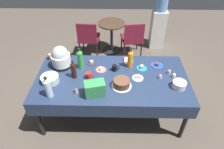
{
  "coord_description": "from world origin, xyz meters",
  "views": [
    {
      "loc": [
        0.05,
        -2.16,
        2.6
      ],
      "look_at": [
        0.0,
        0.0,
        0.8
      ],
      "focal_mm": 31.44,
      "sensor_mm": 36.0,
      "label": 1
    }
  ],
  "objects_px": {
    "frosted_layer_cake": "(122,83)",
    "cupcake_vanilla": "(76,91)",
    "cupcake_lemon": "(174,75)",
    "coffee_mug_red": "(89,76)",
    "dessert_plate_cream": "(138,78)",
    "cupcake_berry": "(169,72)",
    "coffee_mug_tan": "(51,57)",
    "dessert_plate_teal": "(142,68)",
    "soda_bottle_cola": "(73,70)",
    "potluck_table": "(112,80)",
    "glass_salad_bowl": "(50,79)",
    "soda_bottle_water": "(48,88)",
    "soda_bottle_lime_soda": "(80,59)",
    "dessert_plate_cobalt": "(157,65)",
    "soda_bottle_orange_juice": "(130,59)",
    "slow_cooker": "(61,58)",
    "water_cooler": "(158,24)",
    "ceramic_snack_bowl": "(179,85)",
    "soda_carton": "(95,89)",
    "maroon_chair_left": "(88,37)",
    "maroon_chair_right": "(133,37)",
    "round_cafe_table": "(112,32)",
    "coffee_mug_black": "(115,68)",
    "cupcake_rose": "(160,76)",
    "dessert_plate_charcoal": "(92,63)",
    "dessert_plate_coral": "(101,69)"
  },
  "relations": [
    {
      "from": "potluck_table",
      "to": "cupcake_rose",
      "type": "relative_size",
      "value": 32.59
    },
    {
      "from": "slow_cooker",
      "to": "water_cooler",
      "type": "height_order",
      "value": "water_cooler"
    },
    {
      "from": "ceramic_snack_bowl",
      "to": "cupcake_lemon",
      "type": "relative_size",
      "value": 2.73
    },
    {
      "from": "dessert_plate_cobalt",
      "to": "dessert_plate_cream",
      "type": "height_order",
      "value": "dessert_plate_cream"
    },
    {
      "from": "slow_cooker",
      "to": "coffee_mug_tan",
      "type": "distance_m",
      "value": 0.3
    },
    {
      "from": "dessert_plate_cream",
      "to": "soda_bottle_lime_soda",
      "type": "distance_m",
      "value": 0.9
    },
    {
      "from": "dessert_plate_teal",
      "to": "soda_bottle_cola",
      "type": "relative_size",
      "value": 0.56
    },
    {
      "from": "frosted_layer_cake",
      "to": "soda_bottle_lime_soda",
      "type": "xyz_separation_m",
      "value": [
        -0.61,
        0.4,
        0.11
      ]
    },
    {
      "from": "cupcake_lemon",
      "to": "soda_carton",
      "type": "distance_m",
      "value": 1.17
    },
    {
      "from": "potluck_table",
      "to": "cupcake_berry",
      "type": "bearing_deg",
      "value": 6.86
    },
    {
      "from": "cupcake_vanilla",
      "to": "maroon_chair_right",
      "type": "height_order",
      "value": "maroon_chair_right"
    },
    {
      "from": "ceramic_snack_bowl",
      "to": "slow_cooker",
      "type": "bearing_deg",
      "value": 165.33
    },
    {
      "from": "cupcake_lemon",
      "to": "water_cooler",
      "type": "distance_m",
      "value": 2.12
    },
    {
      "from": "coffee_mug_red",
      "to": "dessert_plate_cream",
      "type": "bearing_deg",
      "value": 0.76
    },
    {
      "from": "dessert_plate_teal",
      "to": "soda_bottle_orange_juice",
      "type": "xyz_separation_m",
      "value": [
        -0.18,
        0.04,
        0.13
      ]
    },
    {
      "from": "dessert_plate_teal",
      "to": "maroon_chair_left",
      "type": "relative_size",
      "value": 0.19
    },
    {
      "from": "cupcake_berry",
      "to": "coffee_mug_tan",
      "type": "distance_m",
      "value": 1.86
    },
    {
      "from": "potluck_table",
      "to": "dessert_plate_teal",
      "type": "relative_size",
      "value": 13.63
    },
    {
      "from": "soda_bottle_orange_juice",
      "to": "maroon_chair_right",
      "type": "bearing_deg",
      "value": 84.11
    },
    {
      "from": "slow_cooker",
      "to": "round_cafe_table",
      "type": "relative_size",
      "value": 0.48
    },
    {
      "from": "ceramic_snack_bowl",
      "to": "dessert_plate_teal",
      "type": "height_order",
      "value": "ceramic_snack_bowl"
    },
    {
      "from": "glass_salad_bowl",
      "to": "coffee_mug_tan",
      "type": "height_order",
      "value": "glass_salad_bowl"
    },
    {
      "from": "dessert_plate_cobalt",
      "to": "maroon_chair_right",
      "type": "xyz_separation_m",
      "value": [
        -0.28,
        1.35,
        -0.27
      ]
    },
    {
      "from": "maroon_chair_right",
      "to": "dessert_plate_charcoal",
      "type": "bearing_deg",
      "value": -119.41
    },
    {
      "from": "dessert_plate_cobalt",
      "to": "water_cooler",
      "type": "xyz_separation_m",
      "value": [
        0.34,
        1.84,
        -0.17
      ]
    },
    {
      "from": "frosted_layer_cake",
      "to": "soda_bottle_water",
      "type": "relative_size",
      "value": 0.89
    },
    {
      "from": "cupcake_lemon",
      "to": "ceramic_snack_bowl",
      "type": "bearing_deg",
      "value": -84.27
    },
    {
      "from": "glass_salad_bowl",
      "to": "soda_bottle_water",
      "type": "xyz_separation_m",
      "value": [
        0.07,
        -0.27,
        0.1
      ]
    },
    {
      "from": "soda_carton",
      "to": "soda_bottle_orange_juice",
      "type": "bearing_deg",
      "value": 37.69
    },
    {
      "from": "glass_salad_bowl",
      "to": "coffee_mug_red",
      "type": "bearing_deg",
      "value": 9.47
    },
    {
      "from": "slow_cooker",
      "to": "coffee_mug_black",
      "type": "relative_size",
      "value": 2.97
    },
    {
      "from": "cupcake_rose",
      "to": "frosted_layer_cake",
      "type": "bearing_deg",
      "value": -162.09
    },
    {
      "from": "dessert_plate_cobalt",
      "to": "cupcake_lemon",
      "type": "distance_m",
      "value": 0.34
    },
    {
      "from": "dessert_plate_teal",
      "to": "coffee_mug_red",
      "type": "relative_size",
      "value": 1.33
    },
    {
      "from": "dessert_plate_cobalt",
      "to": "cupcake_berry",
      "type": "height_order",
      "value": "cupcake_berry"
    },
    {
      "from": "frosted_layer_cake",
      "to": "soda_bottle_orange_juice",
      "type": "distance_m",
      "value": 0.47
    },
    {
      "from": "maroon_chair_left",
      "to": "water_cooler",
      "type": "height_order",
      "value": "water_cooler"
    },
    {
      "from": "frosted_layer_cake",
      "to": "cupcake_vanilla",
      "type": "relative_size",
      "value": 4.13
    },
    {
      "from": "glass_salad_bowl",
      "to": "soda_bottle_water",
      "type": "distance_m",
      "value": 0.3
    },
    {
      "from": "coffee_mug_tan",
      "to": "soda_bottle_orange_juice",
      "type": "bearing_deg",
      "value": -7.89
    },
    {
      "from": "slow_cooker",
      "to": "dessert_plate_cobalt",
      "type": "height_order",
      "value": "slow_cooker"
    },
    {
      "from": "frosted_layer_cake",
      "to": "cupcake_lemon",
      "type": "xyz_separation_m",
      "value": [
        0.76,
        0.21,
        -0.02
      ]
    },
    {
      "from": "slow_cooker",
      "to": "frosted_layer_cake",
      "type": "bearing_deg",
      "value": -25.76
    },
    {
      "from": "soda_bottle_cola",
      "to": "soda_bottle_water",
      "type": "xyz_separation_m",
      "value": [
        -0.26,
        -0.38,
        0.01
      ]
    },
    {
      "from": "dessert_plate_teal",
      "to": "maroon_chair_left",
      "type": "xyz_separation_m",
      "value": [
        -1.0,
        1.43,
        -0.27
      ]
    },
    {
      "from": "dessert_plate_cobalt",
      "to": "water_cooler",
      "type": "height_order",
      "value": "water_cooler"
    },
    {
      "from": "frosted_layer_cake",
      "to": "soda_bottle_lime_soda",
      "type": "distance_m",
      "value": 0.74
    },
    {
      "from": "dessert_plate_coral",
      "to": "dessert_plate_teal",
      "type": "height_order",
      "value": "dessert_plate_teal"
    },
    {
      "from": "ceramic_snack_bowl",
      "to": "maroon_chair_left",
      "type": "xyz_separation_m",
      "value": [
        -1.47,
        1.83,
        -0.31
      ]
    },
    {
      "from": "slow_cooker",
      "to": "soda_bottle_lime_soda",
      "type": "xyz_separation_m",
      "value": [
        0.3,
        -0.04,
        0.0
      ]
    }
  ]
}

